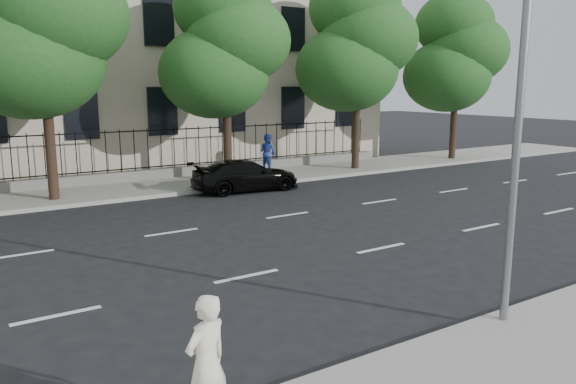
{
  "coord_description": "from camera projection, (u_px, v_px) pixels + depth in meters",
  "views": [
    {
      "loc": [
        -5.72,
        -8.0,
        4.2
      ],
      "look_at": [
        1.43,
        3.0,
        1.69
      ],
      "focal_mm": 35.0,
      "sensor_mm": 36.0,
      "label": 1
    }
  ],
  "objects": [
    {
      "name": "ground",
      "position": [
        311.0,
        314.0,
        10.44
      ],
      "size": [
        120.0,
        120.0,
        0.0
      ],
      "primitive_type": "plane",
      "color": "black",
      "rests_on": "ground"
    },
    {
      "name": "far_sidewalk",
      "position": [
        105.0,
        192.0,
        21.96
      ],
      "size": [
        60.0,
        4.0,
        0.15
      ],
      "primitive_type": "cube",
      "color": "gray",
      "rests_on": "ground"
    },
    {
      "name": "lane_markings",
      "position": [
        204.0,
        251.0,
        14.35
      ],
      "size": [
        49.6,
        4.62,
        0.01
      ],
      "primitive_type": null,
      "color": "silver",
      "rests_on": "ground"
    },
    {
      "name": "iron_fence",
      "position": [
        93.0,
        172.0,
        23.25
      ],
      "size": [
        30.0,
        0.5,
        2.2
      ],
      "color": "slate",
      "rests_on": "far_sidewalk"
    },
    {
      "name": "street_light",
      "position": [
        497.0,
        27.0,
        9.36
      ],
      "size": [
        0.25,
        3.32,
        8.05
      ],
      "color": "slate",
      "rests_on": "near_sidewalk"
    },
    {
      "name": "tree_c",
      "position": [
        40.0,
        19.0,
        19.19
      ],
      "size": [
        5.89,
        5.5,
        9.8
      ],
      "color": "#382619",
      "rests_on": "far_sidewalk"
    },
    {
      "name": "tree_d",
      "position": [
        224.0,
        44.0,
        23.05
      ],
      "size": [
        5.34,
        4.94,
        8.84
      ],
      "color": "#382619",
      "rests_on": "far_sidewalk"
    },
    {
      "name": "tree_e",
      "position": [
        356.0,
        42.0,
        26.72
      ],
      "size": [
        5.71,
        5.31,
        9.46
      ],
      "color": "#382619",
      "rests_on": "far_sidewalk"
    },
    {
      "name": "tree_f",
      "position": [
        455.0,
        53.0,
        30.53
      ],
      "size": [
        5.52,
        5.12,
        9.01
      ],
      "color": "#382619",
      "rests_on": "far_sidewalk"
    },
    {
      "name": "black_sedan",
      "position": [
        246.0,
        175.0,
        22.43
      ],
      "size": [
        4.51,
        2.17,
        1.27
      ],
      "primitive_type": "imported",
      "rotation": [
        0.0,
        0.0,
        1.48
      ],
      "color": "black",
      "rests_on": "ground"
    },
    {
      "name": "woman_near",
      "position": [
        206.0,
        363.0,
        6.56
      ],
      "size": [
        0.71,
        0.58,
        1.69
      ],
      "primitive_type": "imported",
      "rotation": [
        0.0,
        0.0,
        3.47
      ],
      "color": "white",
      "rests_on": "near_sidewalk"
    },
    {
      "name": "pedestrian_far",
      "position": [
        268.0,
        153.0,
        26.58
      ],
      "size": [
        0.9,
        1.03,
        1.78
      ],
      "primitive_type": "imported",
      "rotation": [
        0.0,
        0.0,
        1.88
      ],
      "color": "navy",
      "rests_on": "far_sidewalk"
    }
  ]
}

